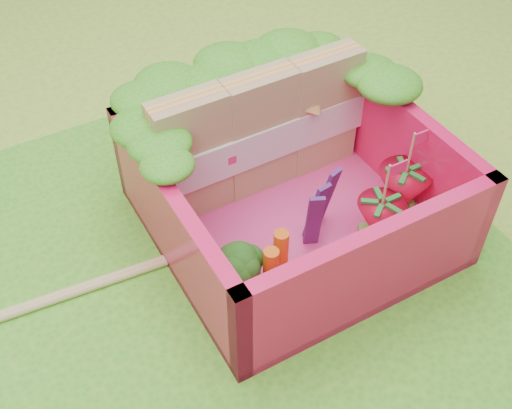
{
  "coord_description": "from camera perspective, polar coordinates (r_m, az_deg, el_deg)",
  "views": [
    {
      "loc": [
        -0.84,
        -1.86,
        2.4
      ],
      "look_at": [
        0.2,
        -0.02,
        0.28
      ],
      "focal_mm": 45.0,
      "sensor_mm": 36.0,
      "label": 1
    }
  ],
  "objects": [
    {
      "name": "placemat",
      "position": [
        3.14,
        -3.36,
        -4.47
      ],
      "size": [
        2.6,
        2.6,
        0.03
      ],
      "primitive_type": "cube",
      "color": "green",
      "rests_on": "ground"
    },
    {
      "name": "strawberry_right",
      "position": [
        3.23,
        12.85,
        1.13
      ],
      "size": [
        0.26,
        0.26,
        0.5
      ],
      "color": "#B70B2B",
      "rests_on": "bento_floor"
    },
    {
      "name": "lettuce_ruffle",
      "position": [
        3.15,
        -0.86,
        10.96
      ],
      "size": [
        1.43,
        0.77,
        0.11
      ],
      "color": "#257C16",
      "rests_on": "bento_box"
    },
    {
      "name": "chopsticks",
      "position": [
        3.09,
        -21.72,
        -9.18
      ],
      "size": [
        2.47,
        0.25,
        0.04
      ],
      "color": "#D8BA76",
      "rests_on": "placemat"
    },
    {
      "name": "broccoli",
      "position": [
        2.79,
        -1.81,
        -5.32
      ],
      "size": [
        0.31,
        0.31,
        0.25
      ],
      "color": "#699648",
      "rests_on": "bento_floor"
    },
    {
      "name": "sandwich_stack",
      "position": [
        3.2,
        0.39,
        6.37
      ],
      "size": [
        1.19,
        0.19,
        0.66
      ],
      "color": "tan",
      "rests_on": "bento_floor"
    },
    {
      "name": "purple_wedges",
      "position": [
        3.0,
        5.61,
        -0.45
      ],
      "size": [
        0.21,
        0.15,
        0.38
      ],
      "color": "#431854",
      "rests_on": "bento_floor"
    },
    {
      "name": "snap_peas",
      "position": [
        3.18,
        11.48,
        -2.33
      ],
      "size": [
        0.58,
        0.32,
        0.05
      ],
      "color": "#5FB037",
      "rests_on": "bento_floor"
    },
    {
      "name": "strawberry_left",
      "position": [
        3.09,
        10.9,
        -1.39
      ],
      "size": [
        0.23,
        0.23,
        0.47
      ],
      "color": "#B70B2B",
      "rests_on": "bento_floor"
    },
    {
      "name": "ground",
      "position": [
        3.15,
        -3.35,
        -4.65
      ],
      "size": [
        14.0,
        14.0,
        0.0
      ],
      "primitive_type": "plane",
      "color": "#7FBC35",
      "rests_on": "ground"
    },
    {
      "name": "carrot_sticks",
      "position": [
        2.86,
        1.76,
        -5.14
      ],
      "size": [
        0.17,
        0.15,
        0.27
      ],
      "color": "orange",
      "rests_on": "bento_floor"
    },
    {
      "name": "bento_floor",
      "position": [
        3.23,
        3.09,
        -1.58
      ],
      "size": [
        1.3,
        1.3,
        0.05
      ],
      "primitive_type": "cube",
      "color": "#DC3881",
      "rests_on": "placemat"
    },
    {
      "name": "bento_box",
      "position": [
        3.06,
        3.27,
        1.64
      ],
      "size": [
        1.3,
        1.3,
        0.55
      ],
      "color": "#EC1351",
      "rests_on": "placemat"
    }
  ]
}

